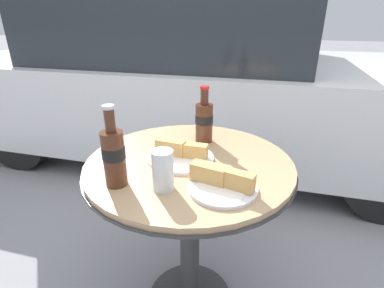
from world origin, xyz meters
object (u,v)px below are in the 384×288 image
(cola_bottle_left, at_px, (204,120))
(bistro_table, at_px, (189,197))
(lunch_plate_near, at_px, (222,182))
(parked_car, at_px, (198,84))
(lunch_plate_far, at_px, (181,154))
(cola_bottle_right, at_px, (114,155))
(drinking_glass, at_px, (163,172))

(cola_bottle_left, bearing_deg, bistro_table, -93.14)
(lunch_plate_near, bearing_deg, parked_car, 105.92)
(lunch_plate_near, height_order, lunch_plate_far, same)
(cola_bottle_right, distance_m, parked_car, 1.96)
(lunch_plate_near, bearing_deg, bistro_table, 132.64)
(bistro_table, distance_m, lunch_plate_far, 0.18)
(lunch_plate_near, bearing_deg, cola_bottle_left, 111.22)
(drinking_glass, relative_size, lunch_plate_near, 0.59)
(bistro_table, bearing_deg, cola_bottle_left, 86.86)
(bistro_table, height_order, drinking_glass, drinking_glass)
(bistro_table, height_order, cola_bottle_right, cola_bottle_right)
(parked_car, bearing_deg, cola_bottle_right, -83.75)
(lunch_plate_far, bearing_deg, cola_bottle_left, 76.99)
(lunch_plate_far, bearing_deg, cola_bottle_right, -123.35)
(lunch_plate_near, bearing_deg, cola_bottle_right, -169.91)
(bistro_table, xyz_separation_m, lunch_plate_far, (-0.03, 0.00, 0.18))
(cola_bottle_right, bearing_deg, bistro_table, 50.63)
(cola_bottle_left, bearing_deg, lunch_plate_far, -103.01)
(cola_bottle_left, xyz_separation_m, drinking_glass, (-0.04, -0.39, -0.03))
(cola_bottle_left, xyz_separation_m, cola_bottle_right, (-0.19, -0.41, 0.01))
(bistro_table, height_order, lunch_plate_far, lunch_plate_far)
(parked_car, bearing_deg, lunch_plate_far, -78.26)
(lunch_plate_far, bearing_deg, drinking_glass, -88.21)
(lunch_plate_near, relative_size, lunch_plate_far, 0.89)
(drinking_glass, height_order, lunch_plate_far, drinking_glass)
(cola_bottle_right, bearing_deg, lunch_plate_near, 10.09)
(cola_bottle_right, xyz_separation_m, drinking_glass, (0.15, 0.01, -0.04))
(drinking_glass, relative_size, parked_car, 0.03)
(drinking_glass, xyz_separation_m, parked_car, (-0.36, 1.92, -0.16))
(lunch_plate_near, bearing_deg, lunch_plate_far, 137.79)
(cola_bottle_right, xyz_separation_m, parked_car, (-0.21, 1.93, -0.21))
(cola_bottle_left, height_order, parked_car, parked_car)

